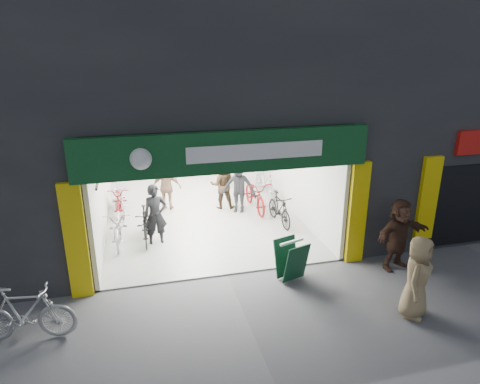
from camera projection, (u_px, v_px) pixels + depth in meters
name	position (u px, v px, depth m)	size (l,w,h in m)	color
ground	(228.00, 275.00, 10.17)	(60.00, 60.00, 0.00)	#56565B
building	(220.00, 73.00, 13.51)	(17.00, 10.27, 8.00)	#232326
bike_left_front	(119.00, 225.00, 11.68)	(0.68, 1.96, 1.03)	#A2A3A7
bike_left_midfront	(145.00, 225.00, 11.73)	(0.46, 1.63, 0.98)	black
bike_left_midback	(120.00, 199.00, 13.70)	(0.64, 1.84, 0.97)	maroon
bike_left_back	(120.00, 198.00, 13.66)	(0.49, 1.73, 1.04)	silver
bike_right_front	(279.00, 209.00, 12.89)	(0.46, 1.64, 0.99)	black
bike_right_mid	(255.00, 195.00, 13.96)	(0.70, 2.01, 1.05)	maroon
bike_right_back	(265.00, 181.00, 15.15)	(0.55, 1.95, 1.17)	#A3A3A7
parked_bike	(25.00, 313.00, 7.83)	(0.52, 1.84, 1.10)	#ACACB0
customer_a	(155.00, 215.00, 11.47)	(0.62, 0.41, 1.70)	black
customer_b	(222.00, 185.00, 13.99)	(0.81, 0.63, 1.66)	#332517
customer_c	(239.00, 187.00, 13.59)	(1.15, 0.66, 1.79)	black
customer_d	(167.00, 187.00, 13.84)	(0.94, 0.39, 1.61)	#946F56
pedestrian_near	(417.00, 277.00, 8.43)	(0.84, 0.55, 1.72)	#89734F
pedestrian_far	(398.00, 234.00, 10.25)	(1.65, 0.52, 1.78)	#3A241A
sandwich_board	(291.00, 259.00, 9.86)	(0.77, 0.78, 0.94)	#0D3720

